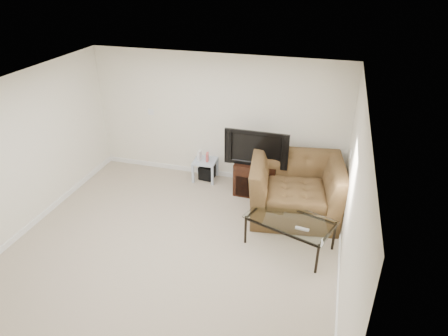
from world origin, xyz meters
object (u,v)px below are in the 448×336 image
(side_table, at_px, (205,170))
(coffee_table, at_px, (289,233))
(subwoofer, at_px, (207,172))
(recliner, at_px, (296,180))
(tv_stand, at_px, (257,177))
(television, at_px, (258,146))

(side_table, bearing_deg, coffee_table, -41.24)
(subwoofer, xyz_separation_m, coffee_table, (1.89, -1.70, 0.10))
(recliner, relative_size, coffee_table, 1.20)
(tv_stand, relative_size, television, 0.72)
(tv_stand, relative_size, side_table, 1.75)
(tv_stand, relative_size, subwoofer, 2.88)
(side_table, distance_m, recliner, 2.07)
(coffee_table, bearing_deg, subwoofer, 138.06)
(recliner, bearing_deg, side_table, 150.73)
(recliner, bearing_deg, subwoofer, 149.96)
(side_table, bearing_deg, subwoofer, 36.19)
(television, distance_m, side_table, 1.37)
(recliner, bearing_deg, tv_stand, 139.11)
(television, xyz_separation_m, subwoofer, (-1.07, 0.28, -0.83))
(television, bearing_deg, recliner, -30.49)
(side_table, distance_m, subwoofer, 0.07)
(subwoofer, height_order, recliner, recliner)
(television, xyz_separation_m, coffee_table, (0.82, -1.42, -0.73))
(side_table, relative_size, subwoofer, 1.64)
(tv_stand, height_order, subwoofer, tv_stand)
(side_table, xyz_separation_m, subwoofer, (0.03, 0.02, -0.06))
(coffee_table, bearing_deg, recliner, 92.26)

